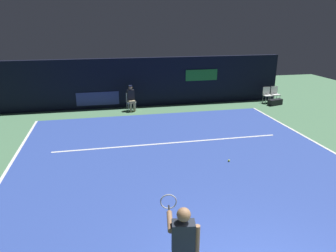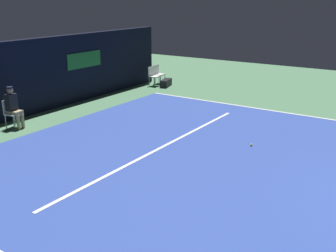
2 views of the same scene
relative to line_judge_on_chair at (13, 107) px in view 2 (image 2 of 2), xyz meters
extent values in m
plane|color=#4C7A56|center=(0.97, -7.06, -0.69)|extent=(31.35, 31.35, 0.00)
cube|color=#2D479E|center=(0.97, -7.06, -0.68)|extent=(11.02, 12.34, 0.01)
cube|color=white|center=(6.43, -7.06, -0.67)|extent=(0.10, 12.34, 0.01)
cube|color=white|center=(0.97, -4.90, -0.67)|extent=(8.60, 0.10, 0.01)
cube|color=black|center=(0.97, 0.92, 0.61)|extent=(15.10, 0.30, 2.60)
cube|color=#1E6B2D|center=(3.99, 0.76, 0.91)|extent=(1.80, 0.04, 0.60)
cube|color=white|center=(0.00, 0.01, -0.23)|extent=(0.49, 0.46, 0.04)
cube|color=white|center=(-0.03, 0.21, 0.00)|extent=(0.42, 0.09, 0.42)
cylinder|color=#B2B2B7|center=(-0.16, -0.18, -0.46)|extent=(0.03, 0.03, 0.46)
cylinder|color=#B2B2B7|center=(0.21, -0.13, -0.46)|extent=(0.03, 0.03, 0.46)
cylinder|color=#B2B2B7|center=(-0.21, 0.16, -0.46)|extent=(0.03, 0.03, 0.46)
cylinder|color=#B2B2B7|center=(0.16, 0.21, -0.46)|extent=(0.03, 0.03, 0.46)
cube|color=tan|center=(0.01, -0.06, -0.19)|extent=(0.37, 0.44, 0.14)
cylinder|color=tan|center=(-0.05, -0.26, -0.46)|extent=(0.11, 0.11, 0.46)
cylinder|color=tan|center=(0.12, -0.23, -0.46)|extent=(0.11, 0.11, 0.46)
cube|color=black|center=(-0.01, 0.05, 0.14)|extent=(0.37, 0.27, 0.52)
sphere|color=tan|center=(-0.01, 0.05, 0.52)|extent=(0.20, 0.20, 0.20)
cylinder|color=#141933|center=(-0.01, 0.05, 0.61)|extent=(0.19, 0.19, 0.04)
cube|color=white|center=(7.69, 0.02, -0.25)|extent=(0.45, 0.41, 0.04)
cube|color=white|center=(7.69, 0.22, -0.02)|extent=(0.42, 0.04, 0.42)
cylinder|color=#B2B2B7|center=(7.50, -0.15, -0.47)|extent=(0.03, 0.03, 0.44)
cylinder|color=#B2B2B7|center=(7.87, -0.16, -0.47)|extent=(0.03, 0.03, 0.44)
cylinder|color=#B2B2B7|center=(7.50, 0.19, -0.47)|extent=(0.03, 0.03, 0.44)
cylinder|color=#B2B2B7|center=(7.88, 0.18, -0.47)|extent=(0.03, 0.03, 0.44)
cube|color=white|center=(8.24, 0.12, -0.25)|extent=(0.45, 0.41, 0.04)
cube|color=white|center=(8.23, 0.32, -0.02)|extent=(0.42, 0.04, 0.42)
cylinder|color=#B2B2B7|center=(8.05, -0.06, -0.47)|extent=(0.03, 0.03, 0.44)
cylinder|color=#B2B2B7|center=(8.43, -0.05, -0.47)|extent=(0.03, 0.03, 0.44)
cylinder|color=#B2B2B7|center=(8.05, 0.28, -0.47)|extent=(0.03, 0.03, 0.44)
cylinder|color=#B2B2B7|center=(8.42, 0.29, -0.47)|extent=(0.03, 0.03, 0.44)
sphere|color=#CCE033|center=(2.52, -6.92, -0.64)|extent=(0.07, 0.07, 0.07)
cube|color=black|center=(7.90, -0.47, -0.53)|extent=(0.90, 0.53, 0.32)
camera|label=1|loc=(-1.42, -15.76, 3.73)|focal=33.61mm
camera|label=2|loc=(-7.89, -11.03, 3.34)|focal=44.86mm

